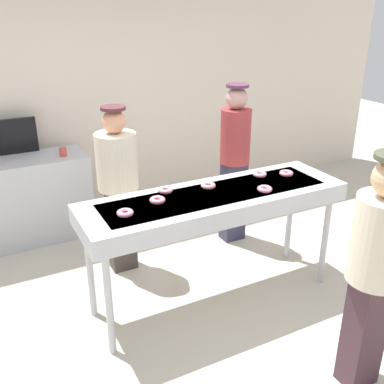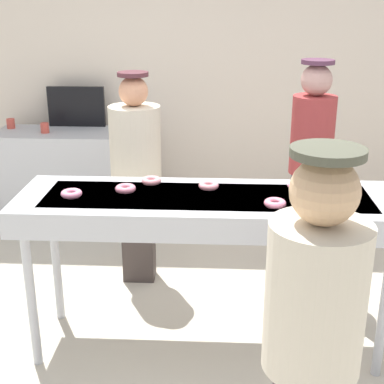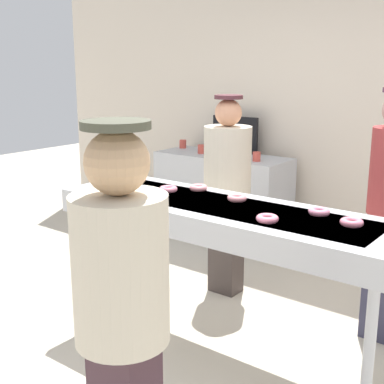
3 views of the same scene
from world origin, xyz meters
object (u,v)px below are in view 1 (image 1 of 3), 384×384
(strawberry_donut_3, at_px, (260,174))
(customer_waiting, at_px, (377,262))
(strawberry_donut_4, at_px, (157,200))
(strawberry_donut_6, at_px, (265,189))
(worker_baker, at_px, (235,157))
(worker_assistant, at_px, (118,179))
(paper_cup_1, at_px, (63,152))
(strawberry_donut_2, at_px, (286,173))
(prep_counter, at_px, (23,201))
(strawberry_donut_1, at_px, (125,213))
(menu_display, at_px, (11,137))
(fryer_conveyor, at_px, (215,203))
(strawberry_donut_0, at_px, (165,190))
(strawberry_donut_5, at_px, (208,186))

(strawberry_donut_3, distance_m, customer_waiting, 1.45)
(strawberry_donut_4, bearing_deg, strawberry_donut_6, -12.91)
(worker_baker, distance_m, worker_assistant, 1.28)
(customer_waiting, height_order, paper_cup_1, customer_waiting)
(strawberry_donut_6, distance_m, customer_waiting, 1.14)
(strawberry_donut_2, bearing_deg, prep_counter, 138.70)
(strawberry_donut_1, height_order, menu_display, menu_display)
(strawberry_donut_3, bearing_deg, menu_display, 133.30)
(strawberry_donut_3, distance_m, paper_cup_1, 2.14)
(fryer_conveyor, relative_size, strawberry_donut_2, 18.17)
(strawberry_donut_3, bearing_deg, strawberry_donut_1, -171.21)
(strawberry_donut_0, distance_m, customer_waiting, 1.68)
(strawberry_donut_5, relative_size, worker_assistant, 0.08)
(strawberry_donut_6, relative_size, prep_counter, 0.09)
(strawberry_donut_0, xyz_separation_m, customer_waiting, (0.77, -1.49, -0.07))
(paper_cup_1, bearing_deg, strawberry_donut_1, -88.47)
(worker_assistant, distance_m, prep_counter, 1.37)
(strawberry_donut_4, bearing_deg, worker_baker, 33.63)
(strawberry_donut_4, xyz_separation_m, paper_cup_1, (-0.35, 1.73, -0.06))
(strawberry_donut_6, bearing_deg, worker_assistant, 133.00)
(strawberry_donut_5, xyz_separation_m, customer_waiting, (0.41, -1.42, -0.07))
(strawberry_donut_0, relative_size, strawberry_donut_4, 1.00)
(strawberry_donut_1, xyz_separation_m, strawberry_donut_6, (1.17, -0.10, 0.00))
(worker_baker, xyz_separation_m, customer_waiting, (-0.32, -2.15, 0.01))
(strawberry_donut_0, xyz_separation_m, prep_counter, (-0.95, 1.68, -0.57))
(strawberry_donut_0, distance_m, strawberry_donut_4, 0.21)
(strawberry_donut_0, relative_size, strawberry_donut_5, 1.00)
(strawberry_donut_5, height_order, paper_cup_1, strawberry_donut_5)
(strawberry_donut_2, height_order, strawberry_donut_4, same)
(strawberry_donut_2, xyz_separation_m, worker_assistant, (-1.31, 0.78, -0.09))
(prep_counter, bearing_deg, worker_assistant, -53.94)
(worker_assistant, height_order, customer_waiting, customer_waiting)
(strawberry_donut_4, bearing_deg, customer_waiting, -56.04)
(worker_assistant, xyz_separation_m, menu_display, (-0.75, 1.26, 0.18))
(strawberry_donut_5, bearing_deg, worker_assistant, 127.67)
(worker_assistant, relative_size, menu_display, 2.98)
(fryer_conveyor, relative_size, prep_counter, 1.58)
(strawberry_donut_4, height_order, prep_counter, strawberry_donut_4)
(strawberry_donut_2, bearing_deg, strawberry_donut_6, -151.27)
(strawberry_donut_0, distance_m, strawberry_donut_2, 1.13)
(strawberry_donut_3, height_order, paper_cup_1, strawberry_donut_3)
(strawberry_donut_1, xyz_separation_m, paper_cup_1, (-0.05, 1.84, -0.06))
(strawberry_donut_4, bearing_deg, strawberry_donut_1, -160.88)
(strawberry_donut_4, distance_m, menu_display, 2.21)
(strawberry_donut_4, bearing_deg, paper_cup_1, 101.37)
(strawberry_donut_4, bearing_deg, worker_assistant, 94.19)
(strawberry_donut_5, height_order, strawberry_donut_6, same)
(strawberry_donut_2, bearing_deg, worker_assistant, 149.28)
(strawberry_donut_1, bearing_deg, customer_waiting, -45.81)
(strawberry_donut_6, relative_size, worker_baker, 0.07)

